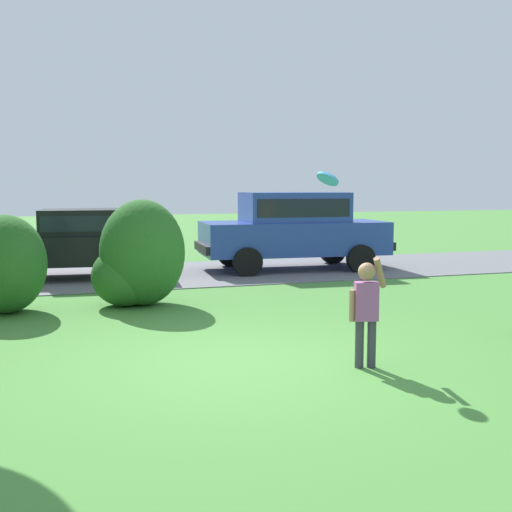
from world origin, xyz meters
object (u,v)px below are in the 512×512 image
Objects in this scene: child_thrower at (366,306)px; frisbee at (328,179)px; parked_suv at (294,227)px; parked_sedan at (70,241)px.

frisbee is (-0.19, 0.68, 1.44)m from child_thrower.
frisbee is at bearing -108.40° from parked_suv.
child_thrower is (2.97, -8.38, -0.13)m from parked_sedan.
parked_suv reaches higher than parked_sedan.
parked_sedan is at bearing 109.87° from frisbee.
parked_sedan is at bearing 179.15° from parked_suv.
parked_suv is 8.63m from child_thrower.
child_thrower is at bearing -74.29° from frisbee.
parked_suv is 17.06× the size of frisbee.
parked_sedan is 16.10× the size of frisbee.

